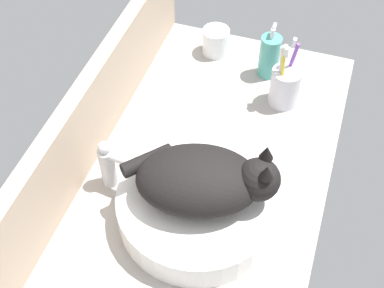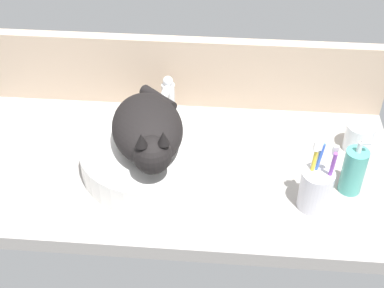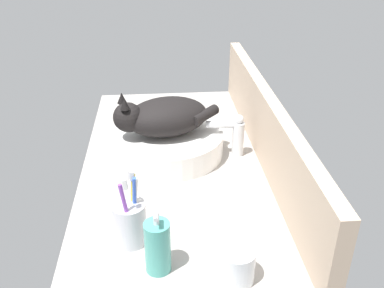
{
  "view_description": "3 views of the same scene",
  "coord_description": "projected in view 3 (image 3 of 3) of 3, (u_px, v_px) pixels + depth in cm",
  "views": [
    {
      "loc": [
        -65.86,
        -21.38,
        98.48
      ],
      "look_at": [
        6.34,
        2.61,
        8.77
      ],
      "focal_mm": 50.0,
      "sensor_mm": 36.0,
      "label": 1
    },
    {
      "loc": [
        13.37,
        -102.1,
        91.99
      ],
      "look_at": [
        5.03,
        -1.0,
        7.1
      ],
      "focal_mm": 50.0,
      "sensor_mm": 36.0,
      "label": 2
    },
    {
      "loc": [
        111.79,
        -5.17,
        66.8
      ],
      "look_at": [
        6.36,
        3.87,
        9.57
      ],
      "focal_mm": 40.0,
      "sensor_mm": 36.0,
      "label": 3
    }
  ],
  "objects": [
    {
      "name": "ground_plane",
      "position": [
        178.0,
        168.0,
        1.31
      ],
      "size": [
        113.78,
        56.81,
        4.0
      ],
      "primitive_type": "cube",
      "color": "#9E9993"
    },
    {
      "name": "backsplash_panel",
      "position": [
        266.0,
        128.0,
        1.27
      ],
      "size": [
        113.78,
        3.6,
        20.91
      ],
      "primitive_type": "cube",
      "color": "tan",
      "rests_on": "ground_plane"
    },
    {
      "name": "sink_basin",
      "position": [
        168.0,
        143.0,
        1.33
      ],
      "size": [
        34.09,
        34.09,
        7.38
      ],
      "primitive_type": "cylinder",
      "color": "white",
      "rests_on": "ground_plane"
    },
    {
      "name": "cat",
      "position": [
        163.0,
        116.0,
        1.28
      ],
      "size": [
        22.59,
        31.99,
        14.0
      ],
      "color": "black",
      "rests_on": "sink_basin"
    },
    {
      "name": "faucet",
      "position": [
        235.0,
        134.0,
        1.31
      ],
      "size": [
        4.0,
        11.86,
        13.6
      ],
      "color": "silver",
      "rests_on": "ground_plane"
    },
    {
      "name": "soap_dispenser",
      "position": [
        158.0,
        246.0,
        0.88
      ],
      "size": [
        5.46,
        5.46,
        15.31
      ],
      "color": "teal",
      "rests_on": "ground_plane"
    },
    {
      "name": "toothbrush_cup",
      "position": [
        130.0,
        221.0,
        0.96
      ],
      "size": [
        7.55,
        7.55,
        18.7
      ],
      "color": "silver",
      "rests_on": "ground_plane"
    },
    {
      "name": "water_glass",
      "position": [
        237.0,
        267.0,
        0.87
      ],
      "size": [
        7.48,
        7.48,
        7.53
      ],
      "color": "white",
      "rests_on": "ground_plane"
    }
  ]
}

